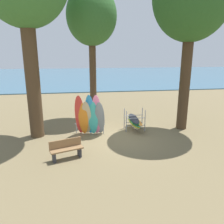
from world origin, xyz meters
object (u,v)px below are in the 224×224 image
object	(u,v)px
board_storage_rack	(134,121)
park_bench	(66,149)
leaning_board_pile	(90,117)
tree_mid_behind	(92,18)

from	to	relation	value
board_storage_rack	park_bench	world-z (taller)	board_storage_rack
board_storage_rack	park_bench	size ratio (longest dim) A/B	1.46
leaning_board_pile	park_bench	size ratio (longest dim) A/B	1.59
leaning_board_pile	board_storage_rack	bearing A→B (deg)	10.49
board_storage_rack	park_bench	distance (m)	4.94
board_storage_rack	park_bench	bearing A→B (deg)	-139.93
park_bench	tree_mid_behind	bearing A→B (deg)	75.34
leaning_board_pile	park_bench	bearing A→B (deg)	-113.24
tree_mid_behind	board_storage_rack	xyz separation A→B (m)	(2.19, -2.90, -5.98)
park_bench	leaning_board_pile	bearing A→B (deg)	66.76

